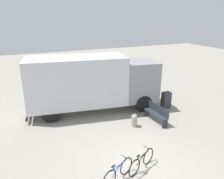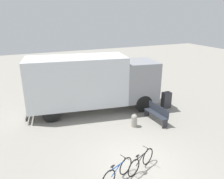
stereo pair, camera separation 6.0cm
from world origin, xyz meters
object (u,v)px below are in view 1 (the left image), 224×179
at_px(delivery_truck, 92,81).
at_px(bicycle_near, 118,172).
at_px(utility_box, 166,100).
at_px(bicycle_middle, 142,161).
at_px(bollard_near_bench, 134,120).
at_px(park_bench, 157,113).

distance_m(delivery_truck, bicycle_near, 6.71).
bearing_deg(utility_box, bicycle_middle, -135.53).
distance_m(delivery_truck, bollard_near_bench, 3.66).
bearing_deg(park_bench, bicycle_near, 126.41).
relative_size(bicycle_near, utility_box, 1.44).
distance_m(park_bench, bollard_near_bench, 1.49).
bearing_deg(delivery_truck, bollard_near_bench, -55.42).
bearing_deg(park_bench, delivery_truck, 40.55).
height_order(delivery_truck, bicycle_near, delivery_truck).
distance_m(delivery_truck, park_bench, 4.39).
relative_size(bicycle_near, bicycle_middle, 1.00).
distance_m(bicycle_near, utility_box, 7.55).
relative_size(delivery_truck, bicycle_near, 5.38).
bearing_deg(utility_box, delivery_truck, 160.64).
bearing_deg(park_bench, utility_box, -54.37).
bearing_deg(bicycle_near, bicycle_middle, -15.28).
relative_size(delivery_truck, bicycle_middle, 5.39).
bearing_deg(bollard_near_bench, bicycle_middle, -115.07).
height_order(bicycle_middle, bollard_near_bench, bicycle_middle).
height_order(delivery_truck, utility_box, delivery_truck).
distance_m(park_bench, bicycle_middle, 4.42).
xyz_separation_m(park_bench, bollard_near_bench, (-1.48, -0.00, -0.15)).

